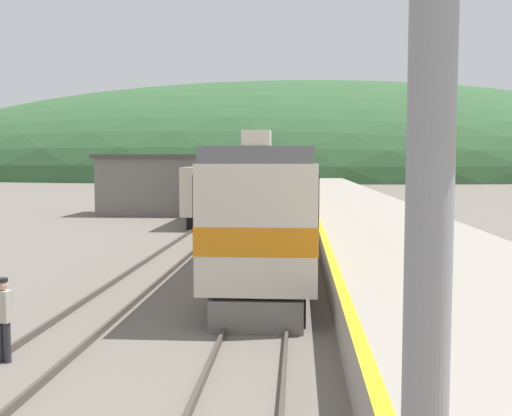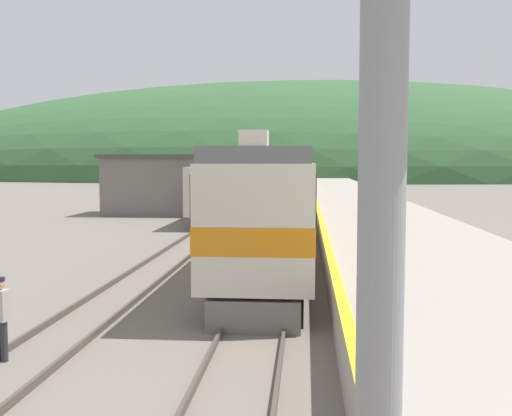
{
  "view_description": "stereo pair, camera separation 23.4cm",
  "coord_description": "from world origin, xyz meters",
  "px_view_note": "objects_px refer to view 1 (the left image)",
  "views": [
    {
      "loc": [
        0.95,
        4.14,
        3.95
      ],
      "look_at": [
        -0.33,
        22.41,
        2.53
      ],
      "focal_mm": 42.0,
      "sensor_mm": 36.0,
      "label": 1
    },
    {
      "loc": [
        1.19,
        4.16,
        3.95
      ],
      "look_at": [
        -0.33,
        22.41,
        2.53
      ],
      "focal_mm": 42.0,
      "sensor_mm": 36.0,
      "label": 2
    }
  ],
  "objects_px": {
    "carriage_third": "(290,176)",
    "siding_train": "(242,184)",
    "carriage_second": "(285,183)",
    "express_train_lead_car": "(273,203)",
    "carriage_fourth": "(292,172)",
    "track_worker": "(3,315)"
  },
  "relations": [
    {
      "from": "carriage_third",
      "to": "track_worker",
      "type": "relative_size",
      "value": 13.34
    },
    {
      "from": "siding_train",
      "to": "carriage_fourth",
      "type": "bearing_deg",
      "value": 83.33
    },
    {
      "from": "siding_train",
      "to": "carriage_second",
      "type": "bearing_deg",
      "value": -67.21
    },
    {
      "from": "track_worker",
      "to": "carriage_third",
      "type": "bearing_deg",
      "value": 85.19
    },
    {
      "from": "express_train_lead_car",
      "to": "track_worker",
      "type": "distance_m",
      "value": 12.83
    },
    {
      "from": "carriage_third",
      "to": "siding_train",
      "type": "distance_m",
      "value": 13.82
    },
    {
      "from": "carriage_second",
      "to": "siding_train",
      "type": "height_order",
      "value": "carriage_second"
    },
    {
      "from": "carriage_third",
      "to": "track_worker",
      "type": "xyz_separation_m",
      "value": [
        -4.82,
        -57.29,
        -1.39
      ]
    },
    {
      "from": "express_train_lead_car",
      "to": "siding_train",
      "type": "relative_size",
      "value": 0.45
    },
    {
      "from": "carriage_second",
      "to": "carriage_third",
      "type": "xyz_separation_m",
      "value": [
        0.0,
        23.28,
        0.0
      ]
    },
    {
      "from": "carriage_third",
      "to": "siding_train",
      "type": "xyz_separation_m",
      "value": [
        -4.26,
        -13.14,
        -0.46
      ]
    },
    {
      "from": "carriage_third",
      "to": "carriage_fourth",
      "type": "bearing_deg",
      "value": 90.0
    },
    {
      "from": "carriage_third",
      "to": "siding_train",
      "type": "relative_size",
      "value": 0.51
    },
    {
      "from": "carriage_second",
      "to": "carriage_fourth",
      "type": "distance_m",
      "value": 46.55
    },
    {
      "from": "carriage_second",
      "to": "express_train_lead_car",
      "type": "bearing_deg",
      "value": -90.0
    },
    {
      "from": "carriage_second",
      "to": "track_worker",
      "type": "height_order",
      "value": "carriage_second"
    },
    {
      "from": "express_train_lead_car",
      "to": "track_worker",
      "type": "xyz_separation_m",
      "value": [
        -4.82,
        -11.81,
        -1.4
      ]
    },
    {
      "from": "express_train_lead_car",
      "to": "track_worker",
      "type": "relative_size",
      "value": 11.78
    },
    {
      "from": "carriage_fourth",
      "to": "track_worker",
      "type": "distance_m",
      "value": 80.72
    },
    {
      "from": "carriage_third",
      "to": "track_worker",
      "type": "distance_m",
      "value": 57.5
    },
    {
      "from": "carriage_fourth",
      "to": "siding_train",
      "type": "xyz_separation_m",
      "value": [
        -4.26,
        -36.42,
        -0.46
      ]
    },
    {
      "from": "track_worker",
      "to": "express_train_lead_car",
      "type": "bearing_deg",
      "value": 67.8
    }
  ]
}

